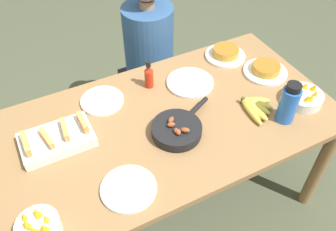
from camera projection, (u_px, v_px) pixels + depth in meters
The scene contains 15 objects.
ground_plane at pixel (168, 200), 2.29m from camera, with size 14.00×14.00×0.00m, color #474C38.
dining_table at pixel (168, 133), 1.83m from camera, with size 1.69×0.91×0.75m.
banana_bunch at pixel (255, 107), 1.80m from camera, with size 0.17×0.21×0.04m.
melon_tray at pixel (57, 139), 1.63m from camera, with size 0.33×0.20×0.10m.
skillet at pixel (177, 129), 1.68m from camera, with size 0.36×0.25×0.08m.
frittata_plate_center at pixel (225, 54), 2.11m from camera, with size 0.24×0.24×0.06m.
frittata_plate_side at pixel (266, 70), 2.00m from camera, with size 0.25×0.25×0.06m.
empty_plate_near_front at pixel (190, 83), 1.95m from camera, with size 0.26×0.26×0.02m.
empty_plate_far_left at pixel (129, 189), 1.47m from camera, with size 0.23×0.23×0.02m.
empty_plate_far_right at pixel (102, 101), 1.84m from camera, with size 0.22×0.22×0.02m.
fruit_bowl_mango at pixel (304, 97), 1.83m from camera, with size 0.20×0.20×0.10m.
fruit_bowl_citrus at pixel (38, 227), 1.31m from camera, with size 0.16×0.16×0.12m.
water_bottle at pixel (289, 103), 1.69m from camera, with size 0.09×0.09×0.22m.
hot_sauce_bottle at pixel (149, 76), 1.89m from camera, with size 0.05×0.05×0.17m.
person_figure at pixel (150, 67), 2.46m from camera, with size 0.36×0.36×1.20m.
Camera 1 is at (-0.56, -1.09, 2.01)m, focal length 38.00 mm.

